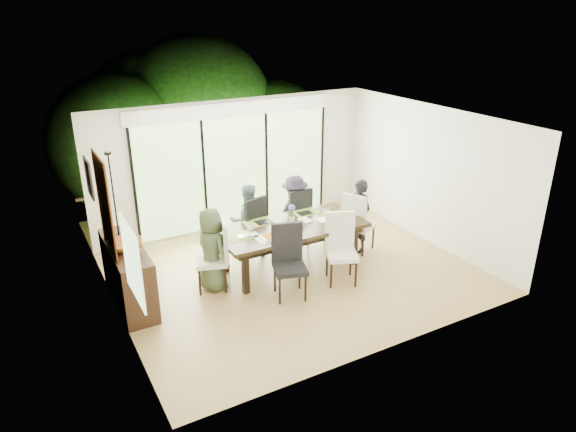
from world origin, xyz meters
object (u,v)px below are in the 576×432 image
chair_far_left (247,225)px  person_far_left (248,220)px  vase (292,221)px  chair_near_left (290,263)px  chair_near_right (342,250)px  person_right_end (359,216)px  person_far_right (294,211)px  cup_c (326,213)px  cup_b (301,223)px  chair_right_end (359,221)px  laptop (249,237)px  cup_a (251,227)px  sideboard (128,274)px  bowl (125,245)px  chair_far_right (294,215)px  person_left_end (212,249)px  table_top (291,227)px  chair_left_end (211,255)px

chair_far_left → person_far_left: person_far_left is taller
vase → chair_near_left: bearing=-120.9°
chair_near_right → person_far_left: bearing=142.6°
person_far_left → person_right_end: bearing=171.3°
person_far_right → cup_c: (0.25, -0.73, 0.17)m
chair_far_left → cup_b: chair_far_left is taller
chair_right_end → laptop: chair_right_end is taller
person_right_end → chair_right_end: bearing=78.2°
chair_far_left → person_far_right: size_ratio=0.85×
chair_near_right → person_far_left: 1.95m
chair_near_left → person_far_left: size_ratio=0.85×
person_far_right → cup_c: person_far_right is taller
chair_near_right → cup_a: size_ratio=8.87×
sideboard → bowl: bearing=-90.0°
chair_right_end → person_right_end: person_right_end is taller
chair_right_end → chair_near_right: bearing=106.1°
chair_near_right → cup_b: bearing=137.8°
person_far_left → vase: 0.94m
laptop → cup_b: (1.00, 0.00, 0.04)m
bowl → laptop: bearing=-6.6°
chair_near_left → person_far_left: 1.70m
vase → cup_b: vase is taller
cup_a → bowl: 2.10m
cup_c → sideboard: 3.62m
person_right_end → person_far_left: 2.10m
chair_near_right → chair_far_right: bearing=111.7°
person_left_end → vase: person_left_end is taller
table_top → person_left_end: 1.48m
vase → cup_a: size_ratio=0.97×
cup_b → bowl: 2.96m
chair_near_left → chair_far_left: bearing=105.4°
chair_near_left → person_right_end: bearing=40.8°
person_left_end → vase: 1.54m
cup_c → sideboard: (-3.60, 0.13, -0.39)m
person_left_end → cup_a: bearing=-93.8°
chair_near_left → bowl: bearing=173.6°
sideboard → cup_c: bearing=-2.0°
chair_near_right → chair_left_end: bearing=179.9°
chair_far_left → cup_a: (-0.25, -0.70, 0.27)m
chair_left_end → person_right_end: size_ratio=0.85×
chair_far_left → chair_far_right: (1.00, 0.00, 0.00)m
chair_far_left → person_left_end: size_ratio=0.85×
chair_far_left → cup_a: chair_far_left is taller
laptop → sideboard: sideboard is taller
chair_near_right → person_far_left: person_far_left is taller
table_top → chair_near_left: bearing=-119.9°
chair_left_end → person_far_left: 1.34m
person_far_right → person_left_end: bearing=20.1°
chair_left_end → chair_far_right: size_ratio=1.00×
chair_left_end → laptop: size_ratio=3.33×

